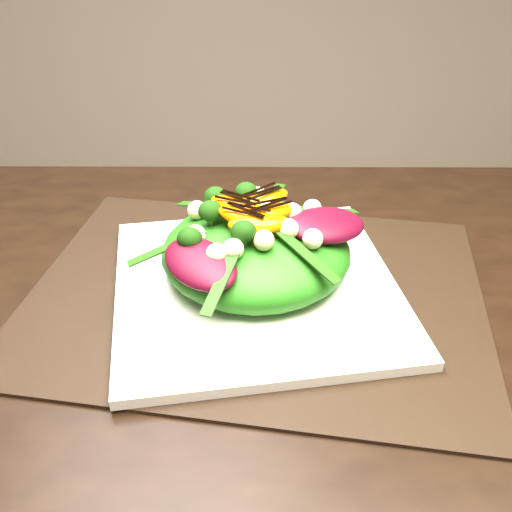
{
  "coord_description": "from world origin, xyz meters",
  "views": [
    {
      "loc": [
        0.22,
        -0.39,
        1.14
      ],
      "look_at": [
        0.22,
        0.13,
        0.8
      ],
      "focal_mm": 42.0,
      "sensor_mm": 36.0,
      "label": 1
    }
  ],
  "objects_px": {
    "plate_base": "(256,287)",
    "salad_bowl": "(256,275)",
    "lettuce_mound": "(256,251)",
    "orange_segment": "(258,211)",
    "dining_table": "(19,395)",
    "placemat": "(256,293)"
  },
  "relations": [
    {
      "from": "placemat",
      "to": "plate_base",
      "type": "height_order",
      "value": "plate_base"
    },
    {
      "from": "placemat",
      "to": "lettuce_mound",
      "type": "xyz_separation_m",
      "value": [
        0.0,
        0.0,
        0.05
      ]
    },
    {
      "from": "lettuce_mound",
      "to": "orange_segment",
      "type": "bearing_deg",
      "value": 76.64
    },
    {
      "from": "plate_base",
      "to": "orange_segment",
      "type": "height_order",
      "value": "orange_segment"
    },
    {
      "from": "placemat",
      "to": "lettuce_mound",
      "type": "bearing_deg",
      "value": 0.0
    },
    {
      "from": "dining_table",
      "to": "plate_base",
      "type": "height_order",
      "value": "dining_table"
    },
    {
      "from": "lettuce_mound",
      "to": "placemat",
      "type": "bearing_deg",
      "value": 180.0
    },
    {
      "from": "lettuce_mound",
      "to": "dining_table",
      "type": "bearing_deg",
      "value": -149.29
    },
    {
      "from": "dining_table",
      "to": "lettuce_mound",
      "type": "xyz_separation_m",
      "value": [
        0.22,
        0.13,
        0.07
      ]
    },
    {
      "from": "placemat",
      "to": "salad_bowl",
      "type": "distance_m",
      "value": 0.02
    },
    {
      "from": "salad_bowl",
      "to": "dining_table",
      "type": "bearing_deg",
      "value": -149.29
    },
    {
      "from": "salad_bowl",
      "to": "placemat",
      "type": "bearing_deg",
      "value": 90.0
    },
    {
      "from": "plate_base",
      "to": "orange_segment",
      "type": "relative_size",
      "value": 4.74
    },
    {
      "from": "salad_bowl",
      "to": "orange_segment",
      "type": "bearing_deg",
      "value": 76.64
    },
    {
      "from": "placemat",
      "to": "orange_segment",
      "type": "distance_m",
      "value": 0.09
    },
    {
      "from": "orange_segment",
      "to": "salad_bowl",
      "type": "bearing_deg",
      "value": -103.36
    },
    {
      "from": "dining_table",
      "to": "orange_segment",
      "type": "distance_m",
      "value": 0.28
    },
    {
      "from": "dining_table",
      "to": "lettuce_mound",
      "type": "relative_size",
      "value": 8.28
    },
    {
      "from": "dining_table",
      "to": "orange_segment",
      "type": "height_order",
      "value": "dining_table"
    },
    {
      "from": "lettuce_mound",
      "to": "orange_segment",
      "type": "distance_m",
      "value": 0.04
    },
    {
      "from": "placemat",
      "to": "salad_bowl",
      "type": "xyz_separation_m",
      "value": [
        0.0,
        -0.0,
        0.02
      ]
    },
    {
      "from": "plate_base",
      "to": "salad_bowl",
      "type": "height_order",
      "value": "salad_bowl"
    }
  ]
}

